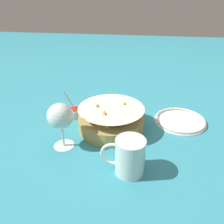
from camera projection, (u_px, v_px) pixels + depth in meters
ground_plane at (110, 134)px, 0.78m from camera, size 4.00×4.00×0.00m
food_basket at (112, 119)px, 0.79m from camera, size 0.24×0.24×0.10m
sauce_cup at (75, 112)px, 0.88m from camera, size 0.07×0.06×0.10m
wine_glass at (60, 117)px, 0.67m from camera, size 0.08×0.08×0.15m
beer_mug at (129, 157)px, 0.60m from camera, size 0.12×0.08×0.11m
side_plate at (180, 120)px, 0.85m from camera, size 0.20×0.20×0.01m
napkin at (119, 103)px, 0.99m from camera, size 0.11×0.09×0.01m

